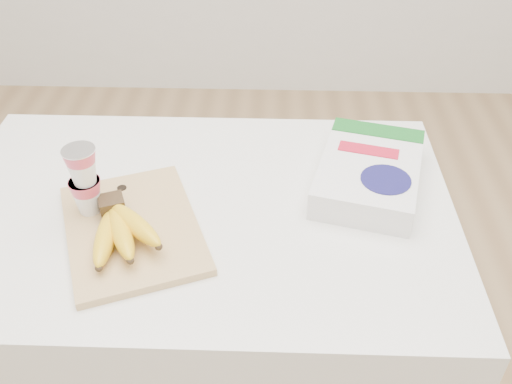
# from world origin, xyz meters

# --- Properties ---
(table) EXTENTS (1.06, 0.71, 0.80)m
(table) POSITION_xyz_m (0.00, 0.00, 0.40)
(table) COLOR white
(table) RESTS_ON ground
(cutting_board) EXTENTS (0.35, 0.40, 0.02)m
(cutting_board) POSITION_xyz_m (-0.12, -0.08, 0.80)
(cutting_board) COLOR tan
(cutting_board) RESTS_ON table
(bananas) EXTENTS (0.16, 0.20, 0.06)m
(bananas) POSITION_xyz_m (-0.13, -0.12, 0.84)
(bananas) COLOR #382816
(bananas) RESTS_ON cutting_board
(yogurt_stack) EXTENTS (0.07, 0.07, 0.15)m
(yogurt_stack) POSITION_xyz_m (-0.21, -0.04, 0.89)
(yogurt_stack) COLOR white
(yogurt_stack) RESTS_ON cutting_board
(cereal_box) EXTENTS (0.27, 0.34, 0.07)m
(cereal_box) POSITION_xyz_m (0.36, 0.09, 0.83)
(cereal_box) COLOR white
(cereal_box) RESTS_ON table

